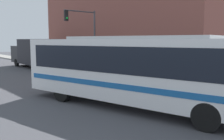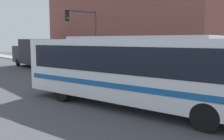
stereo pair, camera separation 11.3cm
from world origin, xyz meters
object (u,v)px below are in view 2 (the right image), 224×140
Objects in this scene: delivery_truck at (35,52)px; pedestrian_near_corner at (90,60)px; fire_hydrant at (155,76)px; traffic_light_pole at (86,30)px; city_bus at (138,67)px; parking_meter at (112,64)px.

pedestrian_near_corner is at bearing -58.97° from delivery_truck.
delivery_truck is 4.86× the size of pedestrian_near_corner.
pedestrian_near_corner reaches higher than fire_hydrant.
fire_hydrant is at bearing -95.82° from pedestrian_near_corner.
pedestrian_near_corner is (1.91, 2.10, -2.96)m from traffic_light_pole.
delivery_truck is (3.33, 19.16, -0.17)m from city_bus.
pedestrian_near_corner reaches higher than parking_meter.
traffic_light_pole is at bearing -78.89° from delivery_truck.
city_bus is at bearing -99.85° from delivery_truck.
city_bus is 16.12× the size of fire_hydrant.
traffic_light_pole is (1.54, -7.84, 2.27)m from delivery_truck.
parking_meter is (5.80, 8.78, -0.88)m from city_bus.
traffic_light_pole reaches higher than city_bus.
city_bus is 9.91× the size of parking_meter.
pedestrian_near_corner is at bearing 84.18° from fire_hydrant.
parking_meter is at bearing -69.78° from traffic_light_pole.
traffic_light_pole is 3.27× the size of pedestrian_near_corner.
delivery_truck is 10.82× the size of fire_hydrant.
parking_meter is 4.74m from pedestrian_near_corner.
parking_meter is at bearing -76.59° from delivery_truck.
pedestrian_near_corner is (6.78, 13.42, -0.86)m from city_bus.
city_bus reaches higher than fire_hydrant.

